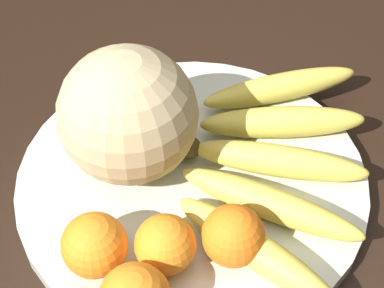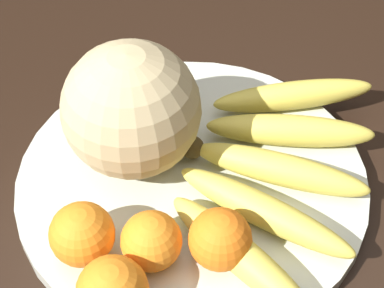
{
  "view_description": "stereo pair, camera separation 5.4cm",
  "coord_description": "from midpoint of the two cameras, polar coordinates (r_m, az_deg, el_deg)",
  "views": [
    {
      "loc": [
        -0.44,
        0.17,
        1.26
      ],
      "look_at": [
        -0.08,
        -0.06,
        0.79
      ],
      "focal_mm": 60.0,
      "sensor_mm": 36.0,
      "label": 1
    },
    {
      "loc": [
        -0.46,
        0.13,
        1.26
      ],
      "look_at": [
        -0.08,
        -0.06,
        0.79
      ],
      "focal_mm": 60.0,
      "sensor_mm": 36.0,
      "label": 2
    }
  ],
  "objects": [
    {
      "name": "orange_mid_center",
      "position": [
        0.59,
        1.09,
        -8.28
      ],
      "size": [
        0.06,
        0.06,
        0.06
      ],
      "color": "orange",
      "rests_on": "fruit_bowl"
    },
    {
      "name": "melon",
      "position": [
        0.64,
        -8.11,
        2.46
      ],
      "size": [
        0.14,
        0.14,
        0.14
      ],
      "color": "tan",
      "rests_on": "fruit_bowl"
    },
    {
      "name": "banana_bunch",
      "position": [
        0.67,
        4.96,
        -1.5
      ],
      "size": [
        0.29,
        0.3,
        0.04
      ],
      "rotation": [
        0.0,
        0.0,
        3.95
      ],
      "color": "#473819",
      "rests_on": "fruit_bowl"
    },
    {
      "name": "fruit_bowl",
      "position": [
        0.68,
        -2.25,
        -3.4
      ],
      "size": [
        0.37,
        0.37,
        0.02
      ],
      "color": "beige",
      "rests_on": "kitchen_table"
    },
    {
      "name": "kitchen_table",
      "position": [
        0.79,
        -8.46,
        -6.09
      ],
      "size": [
        1.28,
        1.09,
        0.72
      ],
      "color": "black",
      "rests_on": "ground_plane"
    },
    {
      "name": "orange_front_right",
      "position": [
        0.6,
        -11.25,
        -8.94
      ],
      "size": [
        0.06,
        0.06,
        0.06
      ],
      "color": "orange",
      "rests_on": "fruit_bowl"
    },
    {
      "name": "orange_front_left",
      "position": [
        0.59,
        -5.01,
        -9.03
      ],
      "size": [
        0.06,
        0.06,
        0.06
      ],
      "color": "orange",
      "rests_on": "fruit_bowl"
    }
  ]
}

